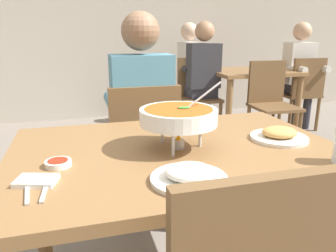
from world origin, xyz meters
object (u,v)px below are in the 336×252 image
at_px(chair_bg_left, 193,86).
at_px(sauce_dish, 58,163).
at_px(curry_bowl, 179,117).
at_px(patron_bg_middle, 202,72).
at_px(rice_plate, 189,175).
at_px(chair_bg_corner, 270,98).
at_px(appetizer_plate, 279,135).
at_px(patron_bg_left, 191,68).
at_px(chair_bg_right, 302,90).
at_px(patron_bg_right, 300,69).
at_px(chair_bg_middle, 197,91).
at_px(diner_main, 141,108).
at_px(dining_table_far, 251,81).
at_px(chair_diner_main, 143,146).
at_px(dining_table_main, 178,173).

bearing_deg(chair_bg_left, sauce_dish, -117.77).
relative_size(curry_bowl, patron_bg_middle, 0.25).
height_order(sauce_dish, patron_bg_middle, patron_bg_middle).
relative_size(rice_plate, chair_bg_corner, 0.27).
relative_size(appetizer_plate, chair_bg_left, 0.27).
bearing_deg(patron_bg_left, curry_bowl, -110.48).
bearing_deg(patron_bg_middle, chair_bg_left, 82.72).
distance_m(chair_bg_right, patron_bg_right, 0.26).
distance_m(chair_bg_left, patron_bg_middle, 0.54).
xyz_separation_m(chair_bg_middle, patron_bg_middle, (0.03, -0.08, 0.24)).
bearing_deg(chair_bg_middle, chair_bg_right, -10.82).
height_order(patron_bg_left, patron_bg_middle, same).
relative_size(appetizer_plate, chair_bg_right, 0.27).
bearing_deg(chair_bg_left, diner_main, -117.52).
bearing_deg(dining_table_far, chair_bg_right, -12.02).
height_order(dining_table_far, chair_bg_middle, chair_bg_middle).
relative_size(chair_diner_main, patron_bg_right, 0.69).
height_order(dining_table_main, chair_bg_left, chair_bg_left).
height_order(dining_table_main, chair_bg_corner, chair_bg_corner).
xyz_separation_m(curry_bowl, appetizer_plate, (0.45, -0.01, -0.11)).
height_order(chair_bg_left, patron_bg_middle, patron_bg_middle).
relative_size(chair_diner_main, patron_bg_left, 0.69).
distance_m(diner_main, chair_bg_right, 2.72).
relative_size(dining_table_main, curry_bowl, 3.90).
xyz_separation_m(sauce_dish, dining_table_far, (2.10, 2.42, -0.15)).
xyz_separation_m(dining_table_main, appetizer_plate, (0.45, -0.01, 0.13)).
bearing_deg(chair_bg_right, rice_plate, -132.95).
xyz_separation_m(diner_main, rice_plate, (-0.06, -1.06, 0.03)).
bearing_deg(chair_bg_corner, curry_bowl, -131.06).
xyz_separation_m(dining_table_far, chair_bg_left, (-0.56, 0.52, -0.11)).
bearing_deg(patron_bg_left, dining_table_far, -43.00).
bearing_deg(dining_table_main, appetizer_plate, -1.35).
relative_size(dining_table_far, patron_bg_middle, 0.76).
distance_m(diner_main, appetizer_plate, 0.90).
height_order(dining_table_main, patron_bg_right, patron_bg_right).
bearing_deg(dining_table_far, diner_main, -136.16).
bearing_deg(sauce_dish, dining_table_far, 49.00).
relative_size(diner_main, patron_bg_left, 1.00).
bearing_deg(dining_table_main, chair_diner_main, 90.00).
relative_size(dining_table_far, chair_bg_middle, 1.11).
bearing_deg(rice_plate, sauce_dish, 149.26).
distance_m(curry_bowl, rice_plate, 0.32).
bearing_deg(patron_bg_right, sauce_dish, -139.13).
relative_size(appetizer_plate, patron_bg_left, 0.18).
relative_size(appetizer_plate, sauce_dish, 2.67).
distance_m(rice_plate, appetizer_plate, 0.58).
distance_m(chair_bg_middle, chair_bg_corner, 0.87).
bearing_deg(chair_bg_corner, chair_bg_right, 29.08).
height_order(diner_main, rice_plate, diner_main).
bearing_deg(appetizer_plate, dining_table_far, 63.02).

